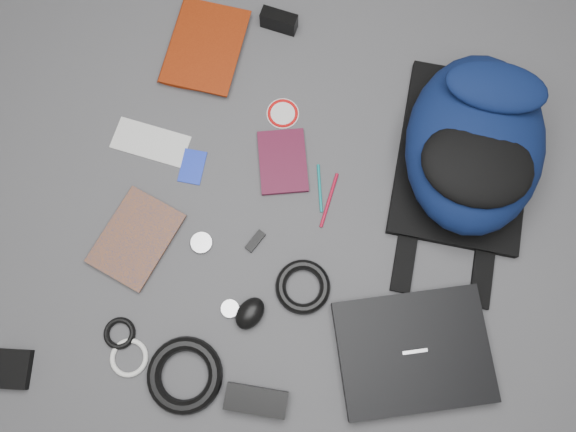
% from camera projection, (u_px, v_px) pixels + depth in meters
% --- Properties ---
extents(ground, '(4.00, 4.00, 0.00)m').
position_uv_depth(ground, '(288.00, 218.00, 1.43)').
color(ground, '#4F4F51').
rests_on(ground, ground).
extents(backpack, '(0.37, 0.53, 0.22)m').
position_uv_depth(backpack, '(475.00, 143.00, 1.36)').
color(backpack, '#071132').
rests_on(backpack, ground).
extents(laptop, '(0.43, 0.38, 0.04)m').
position_uv_depth(laptop, '(413.00, 351.00, 1.34)').
color(laptop, black).
rests_on(laptop, ground).
extents(textbook_red, '(0.20, 0.26, 0.03)m').
position_uv_depth(textbook_red, '(171.00, 40.00, 1.53)').
color(textbook_red, maroon).
rests_on(textbook_red, ground).
extents(comic_book, '(0.22, 0.26, 0.02)m').
position_uv_depth(comic_book, '(109.00, 223.00, 1.42)').
color(comic_book, '#CA650E').
rests_on(comic_book, ground).
extents(envelope, '(0.20, 0.10, 0.00)m').
position_uv_depth(envelope, '(151.00, 142.00, 1.48)').
color(envelope, silver).
rests_on(envelope, ground).
extents(dvd_case, '(0.17, 0.20, 0.01)m').
position_uv_depth(dvd_case, '(283.00, 162.00, 1.46)').
color(dvd_case, '#400C1E').
rests_on(dvd_case, ground).
extents(compact_camera, '(0.10, 0.04, 0.06)m').
position_uv_depth(compact_camera, '(279.00, 21.00, 1.53)').
color(compact_camera, black).
rests_on(compact_camera, ground).
extents(sticker_disc, '(0.11, 0.11, 0.00)m').
position_uv_depth(sticker_disc, '(283.00, 114.00, 1.50)').
color(sticker_disc, white).
rests_on(sticker_disc, ground).
extents(pen_teal, '(0.04, 0.12, 0.01)m').
position_uv_depth(pen_teal, '(320.00, 188.00, 1.44)').
color(pen_teal, '#0D7B7C').
rests_on(pen_teal, ground).
extents(pen_red, '(0.02, 0.15, 0.01)m').
position_uv_depth(pen_red, '(329.00, 200.00, 1.44)').
color(pen_red, '#A30C27').
rests_on(pen_red, ground).
extents(id_badge, '(0.06, 0.09, 0.00)m').
position_uv_depth(id_badge, '(192.00, 167.00, 1.46)').
color(id_badge, '#1A34C7').
rests_on(id_badge, ground).
extents(usb_black, '(0.04, 0.06, 0.01)m').
position_uv_depth(usb_black, '(255.00, 241.00, 1.41)').
color(usb_black, black).
rests_on(usb_black, ground).
extents(mouse, '(0.09, 0.10, 0.04)m').
position_uv_depth(mouse, '(250.00, 313.00, 1.35)').
color(mouse, black).
rests_on(mouse, ground).
extents(headphone_left, '(0.07, 0.07, 0.01)m').
position_uv_depth(headphone_left, '(202.00, 243.00, 1.41)').
color(headphone_left, '#A9A9AB').
rests_on(headphone_left, ground).
extents(headphone_right, '(0.05, 0.05, 0.01)m').
position_uv_depth(headphone_right, '(230.00, 309.00, 1.37)').
color(headphone_right, '#ACABAE').
rests_on(headphone_right, ground).
extents(cable_coil, '(0.15, 0.15, 0.03)m').
position_uv_depth(cable_coil, '(303.00, 287.00, 1.38)').
color(cable_coil, black).
rests_on(cable_coil, ground).
extents(power_brick, '(0.15, 0.07, 0.04)m').
position_uv_depth(power_brick, '(256.00, 400.00, 1.31)').
color(power_brick, black).
rests_on(power_brick, ground).
extents(power_cord_coil, '(0.24, 0.24, 0.03)m').
position_uv_depth(power_cord_coil, '(185.00, 375.00, 1.32)').
color(power_cord_coil, black).
rests_on(power_cord_coil, ground).
extents(pouch, '(0.11, 0.11, 0.02)m').
position_uv_depth(pouch, '(11.00, 369.00, 1.33)').
color(pouch, black).
rests_on(pouch, ground).
extents(earbud_coil, '(0.09, 0.09, 0.01)m').
position_uv_depth(earbud_coil, '(120.00, 333.00, 1.36)').
color(earbud_coil, black).
rests_on(earbud_coil, ground).
extents(white_cable_coil, '(0.12, 0.12, 0.01)m').
position_uv_depth(white_cable_coil, '(129.00, 358.00, 1.34)').
color(white_cable_coil, white).
rests_on(white_cable_coil, ground).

